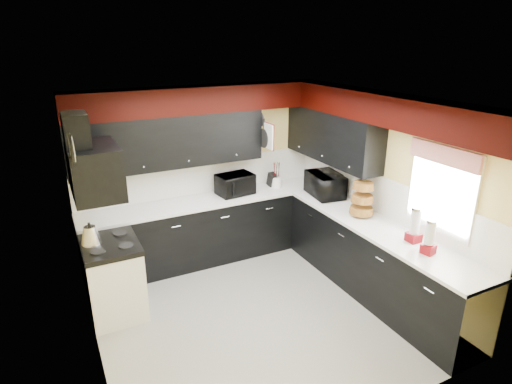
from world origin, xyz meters
TOP-DOWN VIEW (x-y plane):
  - ground at (0.00, 0.00)m, footprint 3.60×3.60m
  - wall_back at (0.00, 1.80)m, footprint 3.60×0.06m
  - wall_right at (1.80, 0.00)m, footprint 0.06×3.60m
  - wall_left at (-1.80, 0.00)m, footprint 0.06×3.60m
  - ceiling at (0.00, 0.00)m, footprint 3.60×3.60m
  - cab_back at (0.00, 1.50)m, footprint 3.60×0.60m
  - cab_right at (1.50, -0.30)m, footprint 0.60×3.00m
  - counter_back at (0.00, 1.50)m, footprint 3.62×0.64m
  - counter_right at (1.50, -0.30)m, footprint 0.64×3.02m
  - splash_back at (0.00, 1.79)m, footprint 3.60×0.02m
  - splash_right at (1.79, 0.00)m, footprint 0.02×3.60m
  - upper_back at (-0.50, 1.62)m, footprint 2.60×0.35m
  - upper_right at (1.62, 0.90)m, footprint 0.35×1.80m
  - soffit_back at (0.00, 1.62)m, footprint 3.60×0.36m
  - soffit_right at (1.62, -0.18)m, footprint 0.36×3.24m
  - stove at (-1.50, 0.75)m, footprint 0.60×0.75m
  - cooktop at (-1.50, 0.75)m, footprint 0.62×0.77m
  - hood at (-1.55, 0.75)m, footprint 0.50×0.78m
  - hood_duct at (-1.68, 0.75)m, footprint 0.24×0.40m
  - window at (1.79, -0.90)m, footprint 0.03×0.86m
  - valance at (1.73, -0.90)m, footprint 0.04×0.88m
  - pan_top at (0.82, 1.55)m, footprint 0.03×0.22m
  - pan_mid at (0.82, 1.42)m, footprint 0.03×0.28m
  - pan_low at (0.82, 1.68)m, footprint 0.03×0.24m
  - cut_board at (0.83, 1.30)m, footprint 0.03×0.26m
  - baskets at (1.52, 0.05)m, footprint 0.27×0.27m
  - clock at (-1.77, 0.25)m, footprint 0.03×0.30m
  - deco_plate at (1.77, -0.35)m, footprint 0.03×0.24m
  - toaster_oven at (0.41, 1.52)m, footprint 0.55×0.48m
  - microwave at (1.54, 0.87)m, footprint 0.48×0.65m
  - utensil_crock at (1.09, 1.52)m, footprint 0.17×0.17m
  - knife_block at (1.05, 1.57)m, footprint 0.10×0.14m
  - kettle at (-1.68, 0.83)m, footprint 0.28×0.28m
  - dispenser_a at (1.56, -0.80)m, footprint 0.14×0.14m
  - dispenser_b at (1.49, -1.08)m, footprint 0.15×0.15m

SIDE VIEW (x-z plane):
  - ground at x=0.00m, z-range 0.00..0.00m
  - stove at x=-1.50m, z-range 0.00..0.86m
  - cab_back at x=0.00m, z-range 0.00..0.90m
  - cab_right at x=1.50m, z-range 0.00..0.90m
  - cooktop at x=-1.50m, z-range 0.86..0.92m
  - counter_back at x=0.00m, z-range 0.90..0.94m
  - counter_right at x=1.50m, z-range 0.90..0.94m
  - utensil_crock at x=1.09m, z-range 0.94..1.10m
  - kettle at x=-1.68m, z-range 0.92..1.12m
  - knife_block at x=1.05m, z-range 0.94..1.15m
  - toaster_oven at x=0.41m, z-range 0.94..1.24m
  - microwave at x=1.54m, z-range 0.94..1.27m
  - dispenser_b at x=1.49m, z-range 0.94..1.29m
  - dispenser_a at x=1.56m, z-range 0.94..1.32m
  - baskets at x=1.52m, z-range 0.93..1.43m
  - splash_back at x=0.00m, z-range 0.94..1.44m
  - splash_right at x=1.79m, z-range 0.94..1.44m
  - wall_back at x=0.00m, z-range 0.00..2.50m
  - wall_right at x=1.80m, z-range 0.00..2.50m
  - wall_left at x=-1.80m, z-range 0.00..2.50m
  - window at x=1.79m, z-range 1.07..2.03m
  - pan_low at x=0.82m, z-range 1.51..1.93m
  - pan_mid at x=0.82m, z-range 1.52..1.98m
  - hood at x=-1.55m, z-range 1.50..2.06m
  - upper_back at x=-0.50m, z-range 1.45..2.15m
  - upper_right at x=1.62m, z-range 1.45..2.15m
  - cut_board at x=0.83m, z-range 1.62..1.98m
  - valance at x=1.73m, z-range 1.85..2.05m
  - pan_top at x=0.82m, z-range 1.80..2.20m
  - clock at x=-1.77m, z-range 2.00..2.30m
  - hood_duct at x=-1.68m, z-range 2.00..2.40m
  - deco_plate at x=1.77m, z-range 2.13..2.37m
  - soffit_back at x=0.00m, z-range 2.15..2.50m
  - soffit_right at x=1.62m, z-range 2.15..2.50m
  - ceiling at x=0.00m, z-range 2.47..2.53m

